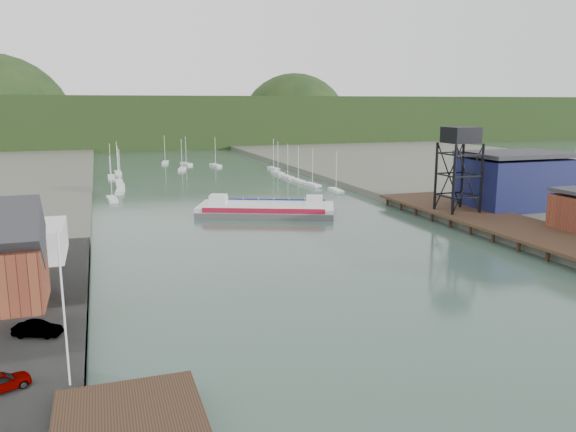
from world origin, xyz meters
TOP-DOWN VIEW (x-y plane):
  - ground at (0.00, 0.00)m, footprint 600.00×600.00m
  - east_pier at (37.00, 45.00)m, footprint 14.00×70.00m
  - flagpole at (-33.00, 10.00)m, footprint 0.16×0.16m
  - lift_tower at (35.00, 58.00)m, footprint 6.50×6.50m
  - blue_shed at (50.00, 60.00)m, footprint 20.50×14.50m
  - marina_sailboats at (0.08, 138.46)m, footprint 57.71×92.65m
  - distant_hills at (-3.98, 301.35)m, footprint 500.00×120.00m
  - chain_ferry at (2.20, 76.70)m, footprint 29.79×20.84m
  - car_west_a at (-37.82, 10.64)m, footprint 4.58×3.26m
  - car_west_b at (-36.15, 20.58)m, footprint 4.53×2.96m

SIDE VIEW (x-z plane):
  - ground at x=0.00m, z-range 0.00..0.00m
  - marina_sailboats at x=0.08m, z-range -0.10..0.80m
  - chain_ferry at x=2.20m, z-range -0.85..3.13m
  - east_pier at x=37.00m, z-range 0.67..3.12m
  - car_west_b at x=-36.15m, z-range 1.60..3.01m
  - car_west_a at x=-37.82m, z-range 1.60..3.05m
  - blue_shed at x=50.00m, z-range 1.41..12.71m
  - flagpole at x=-33.00m, z-range 1.60..13.60m
  - distant_hills at x=-3.98m, z-range -29.62..50.38m
  - lift_tower at x=35.00m, z-range 7.65..23.65m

